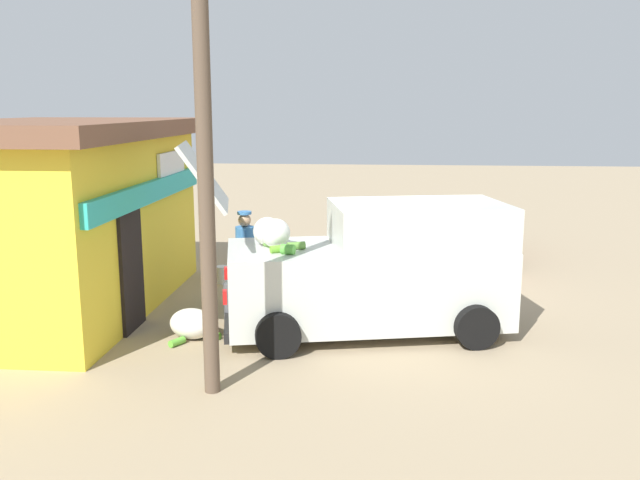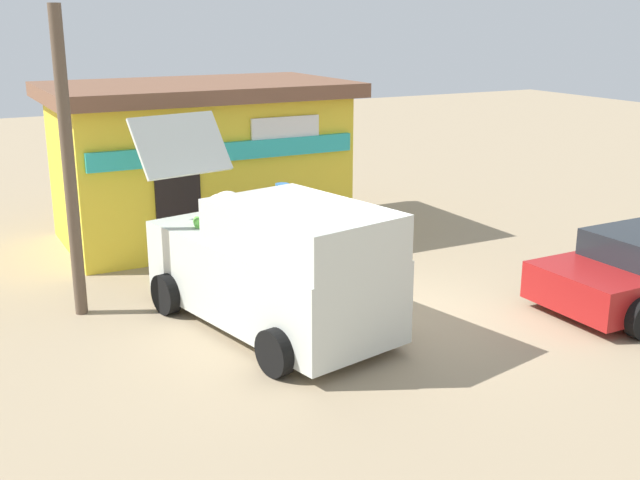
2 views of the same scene
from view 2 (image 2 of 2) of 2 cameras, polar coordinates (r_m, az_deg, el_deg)
ground_plane at (r=12.81m, az=5.23°, el=-5.54°), size 60.00×60.00×0.00m
storefront_bar at (r=17.15m, az=-8.81°, el=5.86°), size 6.33×3.88×3.36m
delivery_van at (r=11.94m, az=-3.34°, el=-1.84°), size 2.94×5.33×3.06m
vendor_standing at (r=14.52m, az=-2.75°, el=1.30°), size 0.57×0.34×1.74m
customer_bending at (r=13.75m, az=-8.29°, el=-0.48°), size 0.75×0.72×1.33m
unloaded_banana_pile at (r=14.55m, az=-10.19°, el=-2.13°), size 0.86×0.89×0.48m
paint_bucket at (r=16.09m, az=0.95°, el=-0.27°), size 0.28×0.28×0.35m
utility_pole at (r=12.81m, az=-17.92°, el=5.15°), size 0.20×0.20×4.90m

